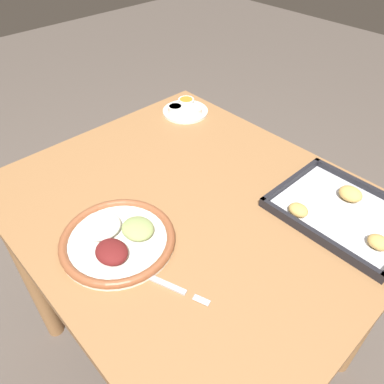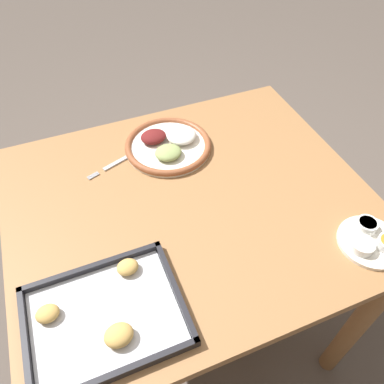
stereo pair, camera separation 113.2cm
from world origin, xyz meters
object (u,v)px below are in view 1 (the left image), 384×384
at_px(dinner_plate, 117,239).
at_px(saucer_plate, 185,109).
at_px(fork, 162,283).
at_px(baking_tray, 343,212).

distance_m(dinner_plate, saucer_plate, 0.61).
xyz_separation_m(fork, saucer_plate, (-0.49, 0.51, 0.01)).
height_order(dinner_plate, baking_tray, dinner_plate).
bearing_deg(baking_tray, saucer_plate, 174.94).
height_order(dinner_plate, fork, dinner_plate).
xyz_separation_m(dinner_plate, baking_tray, (0.30, 0.46, -0.00)).
bearing_deg(dinner_plate, fork, 1.67).
distance_m(dinner_plate, baking_tray, 0.55).
bearing_deg(baking_tray, fork, -108.11).
relative_size(dinner_plate, baking_tray, 0.81).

